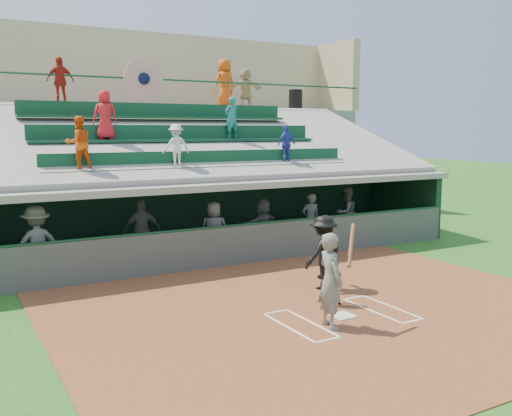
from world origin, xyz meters
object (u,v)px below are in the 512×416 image
home_plate (342,316)px  batter_at_plate (331,280)px  trash_bin (296,100)px  catcher (329,278)px

home_plate → batter_at_plate: 1.14m
home_plate → trash_bin: bearing=60.5°
batter_at_plate → trash_bin: trash_bin is taller
catcher → trash_bin: 14.76m
home_plate → batter_at_plate: (-0.59, -0.37, 0.90)m
catcher → trash_bin: trash_bin is taller
home_plate → catcher: catcher is taller
batter_at_plate → catcher: size_ratio=1.69×
home_plate → trash_bin: 15.70m
batter_at_plate → trash_bin: 16.04m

